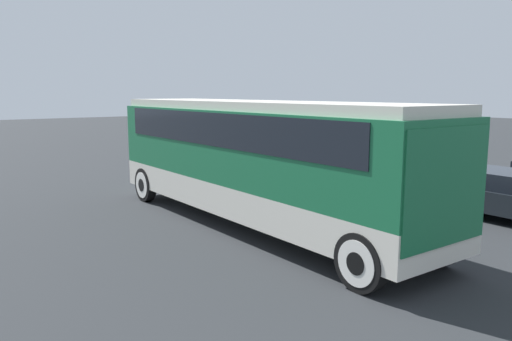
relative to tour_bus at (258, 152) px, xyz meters
name	(u,v)px	position (x,y,z in m)	size (l,w,h in m)	color
ground_plane	(256,225)	(-0.10, 0.00, -1.97)	(120.00, 120.00, 0.00)	#26282B
tour_bus	(258,152)	(0.00, 0.00, 0.00)	(11.09, 2.56, 3.27)	silver
parked_car_near	(340,166)	(-2.89, 5.99, -1.25)	(4.50, 1.96, 1.44)	#BCBCC1
parked_car_far	(501,194)	(3.29, 6.01, -1.29)	(4.03, 1.97, 1.33)	black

